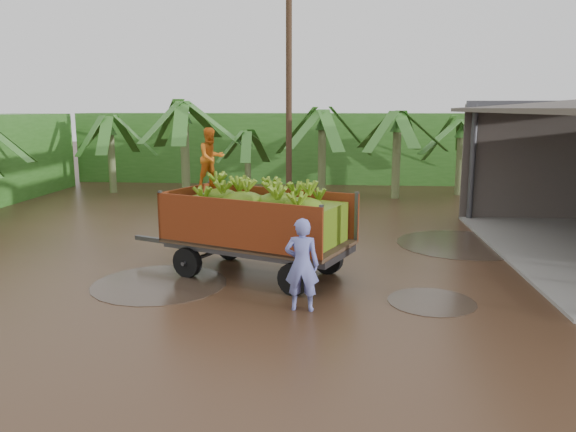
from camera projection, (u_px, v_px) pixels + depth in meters
The scene contains 6 objects.
ground at pixel (310, 259), 14.56m from camera, with size 100.00×100.00×0.00m, color black.
hedge_north at pixel (288, 147), 30.04m from camera, with size 22.00×3.00×3.60m, color #2D661E.
banana_trailer at pixel (257, 222), 12.97m from camera, with size 5.80×3.50×3.41m.
man_blue at pixel (302, 265), 10.76m from camera, with size 0.67×0.44×1.83m, color #6B73C3.
utility_pole at pixel (289, 95), 22.03m from camera, with size 1.20×0.24×8.64m.
banana_plants at pixel (223, 159), 22.32m from camera, with size 24.26×21.07×4.33m.
Camera 1 is at (0.64, -14.08, 3.87)m, focal length 35.00 mm.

